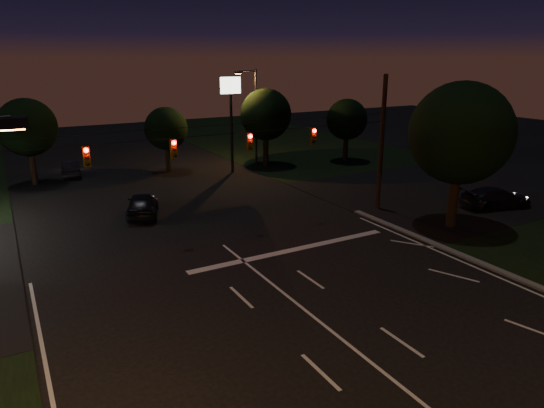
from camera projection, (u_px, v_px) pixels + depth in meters
ground at (404, 389)px, 15.21m from camera, size 140.00×140.00×0.00m
cross_street_right at (447, 191)px, 37.95m from camera, size 20.00×16.00×0.02m
stop_bar at (293, 250)px, 26.21m from camera, size 12.00×0.50×0.01m
utility_pole_right at (377, 209)px, 33.36m from camera, size 0.30×0.30×9.00m
signal_span at (213, 144)px, 26.10m from camera, size 24.00×0.40×1.56m
pole_sign_right at (231, 103)px, 42.19m from camera, size 1.80×0.30×8.40m
street_light_right_far at (254, 110)px, 45.67m from camera, size 2.20×0.35×9.00m
tree_right_near at (459, 134)px, 28.40m from camera, size 6.00×6.00×8.76m
tree_far_b at (27, 128)px, 38.60m from camera, size 4.60×4.60×6.98m
tree_far_c at (166, 129)px, 43.12m from camera, size 3.80×3.80×5.86m
tree_far_d at (265, 115)px, 45.43m from camera, size 4.80×4.80×7.30m
tree_far_e at (346, 120)px, 47.70m from camera, size 4.00×4.00×6.18m
car_oncoming_a at (142, 204)px, 31.63m from camera, size 3.25×4.99×1.58m
car_oncoming_b at (71, 168)px, 42.44m from camera, size 1.86×4.28×1.37m
car_cross at (496, 198)px, 33.41m from camera, size 5.34×3.20×1.45m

